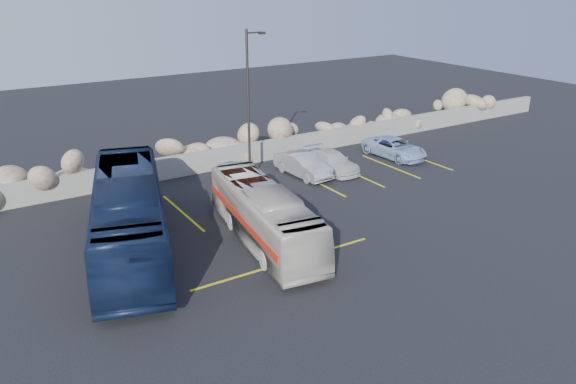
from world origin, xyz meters
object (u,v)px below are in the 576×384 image
vintage_bus (264,215)px  car_c (332,161)px  car_b (303,165)px  car_d (395,148)px  lamppost (249,102)px  tour_coach (129,215)px  car_a (243,175)px

vintage_bus → car_c: size_ratio=2.21×
car_b → car_c: car_b is taller
car_d → car_b: bearing=174.4°
lamppost → car_b: size_ratio=2.05×
tour_coach → lamppost: bearing=48.0°
vintage_bus → tour_coach: (-4.97, 2.19, 0.34)m
tour_coach → car_c: 13.39m
lamppost → tour_coach: (-8.26, -5.03, -2.74)m
vintage_bus → car_b: 8.54m
tour_coach → car_b: tour_coach is taller
car_b → car_c: bearing=-9.4°
car_c → car_d: (4.82, 0.06, 0.02)m
car_a → lamppost: bearing=36.4°
vintage_bus → car_a: size_ratio=2.39×
car_a → car_c: car_a is taller
vintage_bus → lamppost: bearing=73.8°
tour_coach → car_d: size_ratio=2.61×
vintage_bus → tour_coach: bearing=164.4°
vintage_bus → car_c: (7.86, 5.91, -0.64)m
lamppost → vintage_bus: size_ratio=0.92×
lamppost → car_a: size_ratio=2.20×
car_b → car_c: size_ratio=0.99×
car_d → vintage_bus: bearing=-159.5°
tour_coach → car_d: 18.07m
car_c → car_b: bearing=174.5°
lamppost → car_b: (2.69, -1.15, -3.65)m
lamppost → vintage_bus: (-3.29, -7.22, -3.09)m
car_d → lamppost: bearing=167.7°
car_c → tour_coach: bearing=-164.4°
car_b → car_d: (6.70, -0.10, -0.05)m
car_a → car_d: bearing=-7.3°
vintage_bus → car_a: bearing=78.0°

